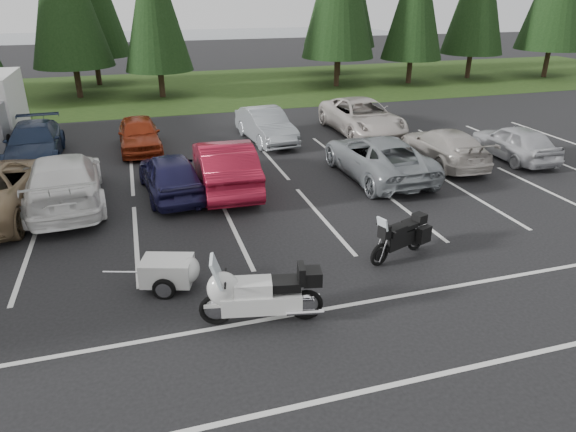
{
  "coord_description": "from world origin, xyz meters",
  "views": [
    {
      "loc": [
        -1.82,
        -12.12,
        6.31
      ],
      "look_at": [
        1.67,
        -0.5,
        0.91
      ],
      "focal_mm": 32.0,
      "sensor_mm": 36.0,
      "label": 1
    }
  ],
  "objects_px": {
    "car_near_4": "(170,174)",
    "car_near_6": "(377,157)",
    "car_far_2": "(139,134)",
    "car_far_3": "(266,125)",
    "touring_motorcycle": "(261,290)",
    "adventure_motorcycle": "(399,234)",
    "car_far_1": "(34,143)",
    "cargo_trailer": "(168,274)",
    "car_far_4": "(362,117)",
    "car_near_8": "(515,142)",
    "car_near_5": "(225,165)",
    "car_near_3": "(64,180)",
    "car_near_7": "(443,146)"
  },
  "relations": [
    {
      "from": "car_near_5",
      "to": "car_near_8",
      "type": "bearing_deg",
      "value": -178.32
    },
    {
      "from": "car_near_4",
      "to": "car_near_5",
      "type": "height_order",
      "value": "car_near_5"
    },
    {
      "from": "touring_motorcycle",
      "to": "adventure_motorcycle",
      "type": "xyz_separation_m",
      "value": [
        3.99,
        1.69,
        -0.12
      ]
    },
    {
      "from": "car_near_5",
      "to": "car_far_4",
      "type": "distance_m",
      "value": 9.25
    },
    {
      "from": "car_near_5",
      "to": "car_near_6",
      "type": "relative_size",
      "value": 0.94
    },
    {
      "from": "car_far_2",
      "to": "cargo_trailer",
      "type": "distance_m",
      "value": 11.56
    },
    {
      "from": "touring_motorcycle",
      "to": "adventure_motorcycle",
      "type": "relative_size",
      "value": 1.29
    },
    {
      "from": "car_near_3",
      "to": "car_far_1",
      "type": "xyz_separation_m",
      "value": [
        -1.57,
        5.29,
        -0.1
      ]
    },
    {
      "from": "car_near_4",
      "to": "car_near_6",
      "type": "relative_size",
      "value": 0.79
    },
    {
      "from": "car_near_6",
      "to": "car_far_4",
      "type": "height_order",
      "value": "car_far_4"
    },
    {
      "from": "car_far_3",
      "to": "cargo_trailer",
      "type": "xyz_separation_m",
      "value": [
        -5.23,
        -11.35,
        -0.35
      ]
    },
    {
      "from": "car_near_4",
      "to": "car_far_1",
      "type": "bearing_deg",
      "value": -53.46
    },
    {
      "from": "car_near_8",
      "to": "car_far_2",
      "type": "xyz_separation_m",
      "value": [
        -14.33,
        5.57,
        0.0
      ]
    },
    {
      "from": "cargo_trailer",
      "to": "car_near_6",
      "type": "bearing_deg",
      "value": 53.21
    },
    {
      "from": "car_far_3",
      "to": "car_far_4",
      "type": "bearing_deg",
      "value": -4.94
    },
    {
      "from": "car_near_8",
      "to": "car_far_2",
      "type": "height_order",
      "value": "car_far_2"
    },
    {
      "from": "car_far_1",
      "to": "cargo_trailer",
      "type": "distance_m",
      "value": 12.06
    },
    {
      "from": "car_near_3",
      "to": "car_far_1",
      "type": "distance_m",
      "value": 5.52
    },
    {
      "from": "car_near_5",
      "to": "touring_motorcycle",
      "type": "distance_m",
      "value": 7.94
    },
    {
      "from": "car_near_8",
      "to": "car_far_2",
      "type": "relative_size",
      "value": 0.99
    },
    {
      "from": "car_near_4",
      "to": "cargo_trailer",
      "type": "xyz_separation_m",
      "value": [
        -0.59,
        -5.91,
        -0.35
      ]
    },
    {
      "from": "car_far_2",
      "to": "car_far_4",
      "type": "relative_size",
      "value": 0.73
    },
    {
      "from": "car_near_3",
      "to": "car_near_8",
      "type": "xyz_separation_m",
      "value": [
        16.78,
        -0.01,
        -0.12
      ]
    },
    {
      "from": "car_far_2",
      "to": "cargo_trailer",
      "type": "xyz_separation_m",
      "value": [
        0.22,
        -11.55,
        -0.32
      ]
    },
    {
      "from": "touring_motorcycle",
      "to": "car_near_3",
      "type": "bearing_deg",
      "value": 130.51
    },
    {
      "from": "car_near_4",
      "to": "car_far_2",
      "type": "xyz_separation_m",
      "value": [
        -0.81,
        5.65,
        -0.02
      ]
    },
    {
      "from": "car_far_2",
      "to": "car_far_3",
      "type": "bearing_deg",
      "value": -3.66
    },
    {
      "from": "car_near_7",
      "to": "car_near_8",
      "type": "distance_m",
      "value": 3.06
    },
    {
      "from": "car_far_3",
      "to": "touring_motorcycle",
      "type": "distance_m",
      "value": 13.69
    },
    {
      "from": "car_near_6",
      "to": "touring_motorcycle",
      "type": "relative_size",
      "value": 1.93
    },
    {
      "from": "car_far_2",
      "to": "adventure_motorcycle",
      "type": "bearing_deg",
      "value": -64.67
    },
    {
      "from": "car_near_7",
      "to": "touring_motorcycle",
      "type": "height_order",
      "value": "touring_motorcycle"
    },
    {
      "from": "car_near_4",
      "to": "car_near_6",
      "type": "bearing_deg",
      "value": 172.35
    },
    {
      "from": "car_near_5",
      "to": "car_near_8",
      "type": "distance_m",
      "value": 11.69
    },
    {
      "from": "car_far_2",
      "to": "car_far_3",
      "type": "xyz_separation_m",
      "value": [
        5.45,
        -0.2,
        0.03
      ]
    },
    {
      "from": "touring_motorcycle",
      "to": "car_near_4",
      "type": "bearing_deg",
      "value": 109.62
    },
    {
      "from": "touring_motorcycle",
      "to": "adventure_motorcycle",
      "type": "distance_m",
      "value": 4.34
    },
    {
      "from": "car_far_4",
      "to": "cargo_trailer",
      "type": "relative_size",
      "value": 3.45
    },
    {
      "from": "car_near_7",
      "to": "car_far_3",
      "type": "xyz_separation_m",
      "value": [
        -5.84,
        5.04,
        0.05
      ]
    },
    {
      "from": "car_near_5",
      "to": "cargo_trailer",
      "type": "distance_m",
      "value": 6.51
    },
    {
      "from": "car_far_4",
      "to": "touring_motorcycle",
      "type": "height_order",
      "value": "car_far_4"
    },
    {
      "from": "cargo_trailer",
      "to": "car_near_4",
      "type": "bearing_deg",
      "value": 102.1
    },
    {
      "from": "car_near_4",
      "to": "adventure_motorcycle",
      "type": "bearing_deg",
      "value": 124.66
    },
    {
      "from": "touring_motorcycle",
      "to": "cargo_trailer",
      "type": "distance_m",
      "value": 2.58
    },
    {
      "from": "touring_motorcycle",
      "to": "adventure_motorcycle",
      "type": "bearing_deg",
      "value": 34.32
    },
    {
      "from": "car_far_2",
      "to": "touring_motorcycle",
      "type": "relative_size",
      "value": 1.47
    },
    {
      "from": "car_far_4",
      "to": "adventure_motorcycle",
      "type": "bearing_deg",
      "value": -110.13
    },
    {
      "from": "adventure_motorcycle",
      "to": "car_near_7",
      "type": "bearing_deg",
      "value": 29.89
    },
    {
      "from": "car_far_4",
      "to": "car_far_2",
      "type": "bearing_deg",
      "value": 179.09
    },
    {
      "from": "cargo_trailer",
      "to": "touring_motorcycle",
      "type": "bearing_deg",
      "value": -29.61
    }
  ]
}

